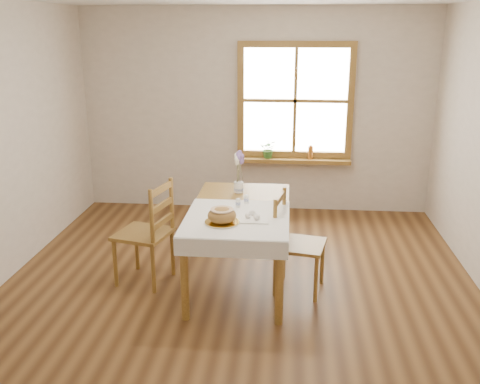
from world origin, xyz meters
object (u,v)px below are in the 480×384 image
object	(u,v)px
chair_left	(143,232)
chair_right	(300,243)
dining_table	(240,216)
bread_plate	(222,222)
flower_vase	(239,188)

from	to	relation	value
chair_left	chair_right	xyz separation A→B (m)	(1.47, -0.05, -0.03)
dining_table	chair_right	distance (m)	0.61
dining_table	bread_plate	xyz separation A→B (m)	(-0.11, -0.45, 0.10)
dining_table	bread_plate	distance (m)	0.47
bread_plate	dining_table	bearing A→B (deg)	76.15
bread_plate	flower_vase	distance (m)	0.90
dining_table	chair_left	bearing A→B (deg)	-175.58
chair_right	bread_plate	bearing A→B (deg)	127.31
bread_plate	flower_vase	bearing A→B (deg)	86.38
bread_plate	chair_left	bearing A→B (deg)	154.65
bread_plate	chair_right	bearing A→B (deg)	25.82
chair_left	chair_right	distance (m)	1.47
chair_right	flower_vase	size ratio (longest dim) A/B	8.72
chair_left	chair_right	bearing A→B (deg)	101.75
bread_plate	flower_vase	world-z (taller)	flower_vase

